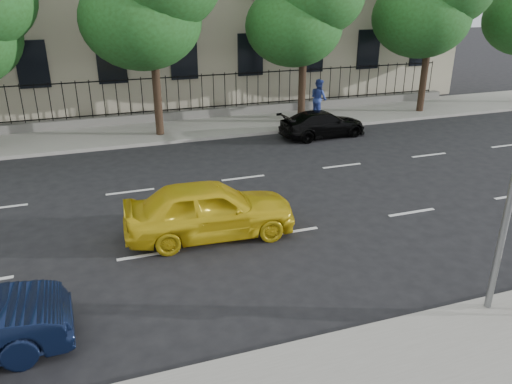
% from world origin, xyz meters
% --- Properties ---
extents(ground, '(120.00, 120.00, 0.00)m').
position_xyz_m(ground, '(0.00, 0.00, 0.00)').
color(ground, black).
rests_on(ground, ground).
extents(far_sidewalk, '(60.00, 4.00, 0.15)m').
position_xyz_m(far_sidewalk, '(0.00, 14.00, 0.07)').
color(far_sidewalk, gray).
rests_on(far_sidewalk, ground).
extents(lane_markings, '(49.60, 4.62, 0.01)m').
position_xyz_m(lane_markings, '(0.00, 4.75, 0.01)').
color(lane_markings, silver).
rests_on(lane_markings, ground).
extents(iron_fence, '(30.00, 0.50, 2.20)m').
position_xyz_m(iron_fence, '(0.00, 15.70, 0.65)').
color(iron_fence, slate).
rests_on(iron_fence, far_sidewalk).
extents(yellow_taxi, '(4.76, 2.15, 1.58)m').
position_xyz_m(yellow_taxi, '(-2.19, 3.07, 0.79)').
color(yellow_taxi, gold).
rests_on(yellow_taxi, ground).
extents(black_sedan, '(4.19, 1.96, 1.18)m').
position_xyz_m(black_sedan, '(5.06, 10.90, 0.59)').
color(black_sedan, black).
rests_on(black_sedan, ground).
extents(pedestrian_far, '(0.91, 1.07, 1.94)m').
position_xyz_m(pedestrian_far, '(6.20, 13.77, 1.12)').
color(pedestrian_far, '#2C4299').
rests_on(pedestrian_far, far_sidewalk).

